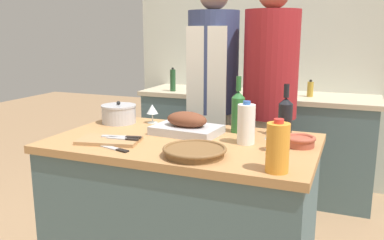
# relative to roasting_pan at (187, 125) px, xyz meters

# --- Properties ---
(kitchen_island) EXTENTS (1.37, 0.81, 0.88)m
(kitchen_island) POSITION_rel_roasting_pan_xyz_m (0.03, -0.12, -0.49)
(kitchen_island) COLOR #4C666B
(kitchen_island) RESTS_ON ground_plane
(back_counter) EXTENTS (2.08, 0.60, 0.90)m
(back_counter) POSITION_rel_roasting_pan_xyz_m (0.03, 1.53, -0.48)
(back_counter) COLOR #4C666B
(back_counter) RESTS_ON ground_plane
(back_wall) EXTENTS (2.58, 0.10, 2.55)m
(back_wall) POSITION_rel_roasting_pan_xyz_m (0.03, 1.88, 0.34)
(back_wall) COLOR silver
(back_wall) RESTS_ON ground_plane
(roasting_pan) EXTENTS (0.38, 0.28, 0.12)m
(roasting_pan) POSITION_rel_roasting_pan_xyz_m (0.00, 0.00, 0.00)
(roasting_pan) COLOR #BCBCC1
(roasting_pan) RESTS_ON kitchen_island
(wicker_basket) EXTENTS (0.29, 0.29, 0.04)m
(wicker_basket) POSITION_rel_roasting_pan_xyz_m (0.19, -0.37, -0.02)
(wicker_basket) COLOR brown
(wicker_basket) RESTS_ON kitchen_island
(cutting_board) EXTENTS (0.34, 0.24, 0.02)m
(cutting_board) POSITION_rel_roasting_pan_xyz_m (-0.30, -0.31, -0.04)
(cutting_board) COLOR #AD7F51
(cutting_board) RESTS_ON kitchen_island
(stock_pot) EXTENTS (0.21, 0.21, 0.14)m
(stock_pot) POSITION_rel_roasting_pan_xyz_m (-0.50, 0.10, 0.01)
(stock_pot) COLOR #B7B7BC
(stock_pot) RESTS_ON kitchen_island
(mixing_bowl) EXTENTS (0.16, 0.16, 0.05)m
(mixing_bowl) POSITION_rel_roasting_pan_xyz_m (0.61, -0.02, -0.02)
(mixing_bowl) COLOR #A84C38
(mixing_bowl) RESTS_ON kitchen_island
(juice_jug) EXTENTS (0.09, 0.09, 0.22)m
(juice_jug) POSITION_rel_roasting_pan_xyz_m (0.58, -0.44, 0.05)
(juice_jug) COLOR orange
(juice_jug) RESTS_ON kitchen_island
(milk_jug) EXTENTS (0.09, 0.09, 0.22)m
(milk_jug) POSITION_rel_roasting_pan_xyz_m (0.35, -0.07, 0.05)
(milk_jug) COLOR white
(milk_jug) RESTS_ON kitchen_island
(wine_bottle_green) EXTENTS (0.07, 0.07, 0.32)m
(wine_bottle_green) POSITION_rel_roasting_pan_xyz_m (0.25, 0.14, 0.08)
(wine_bottle_green) COLOR #28662D
(wine_bottle_green) RESTS_ON kitchen_island
(wine_bottle_dark) EXTENTS (0.08, 0.08, 0.28)m
(wine_bottle_dark) POSITION_rel_roasting_pan_xyz_m (0.51, 0.16, 0.06)
(wine_bottle_dark) COLOR black
(wine_bottle_dark) RESTS_ON kitchen_island
(wine_glass_left) EXTENTS (0.07, 0.07, 0.11)m
(wine_glass_left) POSITION_rel_roasting_pan_xyz_m (0.50, -0.14, 0.03)
(wine_glass_left) COLOR silver
(wine_glass_left) RESTS_ON kitchen_island
(wine_glass_right) EXTENTS (0.07, 0.07, 0.12)m
(wine_glass_right) POSITION_rel_roasting_pan_xyz_m (-0.30, 0.17, 0.04)
(wine_glass_right) COLOR silver
(wine_glass_right) RESTS_ON kitchen_island
(knife_chef) EXTENTS (0.21, 0.07, 0.01)m
(knife_chef) POSITION_rel_roasting_pan_xyz_m (-0.25, -0.26, -0.03)
(knife_chef) COLOR #B7B7BC
(knife_chef) RESTS_ON cutting_board
(knife_paring) EXTENTS (0.18, 0.08, 0.01)m
(knife_paring) POSITION_rel_roasting_pan_xyz_m (-0.20, -0.41, -0.04)
(knife_paring) COLOR #B7B7BC
(knife_paring) RESTS_ON kitchen_island
(knife_bread) EXTENTS (0.17, 0.04, 0.01)m
(knife_bread) POSITION_rel_roasting_pan_xyz_m (-0.23, -0.29, -0.03)
(knife_bread) COLOR #B7B7BC
(knife_bread) RESTS_ON cutting_board
(stand_mixer) EXTENTS (0.18, 0.14, 0.34)m
(stand_mixer) POSITION_rel_roasting_pan_xyz_m (0.14, 1.62, 0.11)
(stand_mixer) COLOR silver
(stand_mixer) RESTS_ON back_counter
(condiment_bottle_tall) EXTENTS (0.05, 0.05, 0.21)m
(condiment_bottle_tall) POSITION_rel_roasting_pan_xyz_m (-0.39, 1.57, 0.07)
(condiment_bottle_tall) COLOR #332D28
(condiment_bottle_tall) RESTS_ON back_counter
(condiment_bottle_short) EXTENTS (0.05, 0.05, 0.14)m
(condiment_bottle_short) POSITION_rel_roasting_pan_xyz_m (0.50, 1.51, 0.03)
(condiment_bottle_short) COLOR #B28E2D
(condiment_bottle_short) RESTS_ON back_counter
(condiment_bottle_extra) EXTENTS (0.05, 0.05, 0.22)m
(condiment_bottle_extra) POSITION_rel_roasting_pan_xyz_m (-0.71, 1.37, 0.07)
(condiment_bottle_extra) COLOR #234C28
(condiment_bottle_extra) RESTS_ON back_counter
(person_cook_aproned) EXTENTS (0.37, 0.37, 1.79)m
(person_cook_aproned) POSITION_rel_roasting_pan_xyz_m (-0.12, 0.78, 0.06)
(person_cook_aproned) COLOR beige
(person_cook_aproned) RESTS_ON ground_plane
(person_cook_guest) EXTENTS (0.37, 0.37, 1.79)m
(person_cook_guest) POSITION_rel_roasting_pan_xyz_m (0.31, 0.74, 0.06)
(person_cook_guest) COLOR beige
(person_cook_guest) RESTS_ON ground_plane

